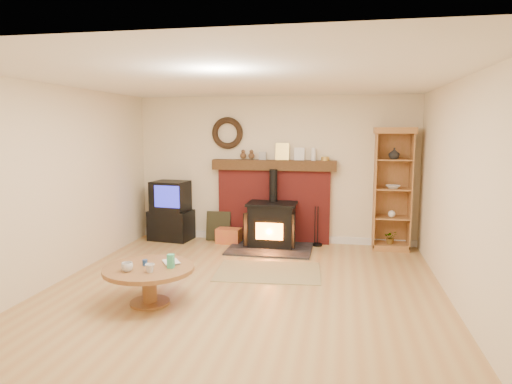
% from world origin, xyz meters
% --- Properties ---
extents(ground, '(5.50, 5.50, 0.00)m').
position_xyz_m(ground, '(0.00, 0.00, 0.00)').
color(ground, '#B18049').
rests_on(ground, ground).
extents(room_shell, '(5.02, 5.52, 2.61)m').
position_xyz_m(room_shell, '(-0.02, 0.09, 1.72)').
color(room_shell, beige).
rests_on(room_shell, ground).
extents(chimney_breast, '(2.20, 0.22, 1.78)m').
position_xyz_m(chimney_breast, '(0.00, 2.67, 0.80)').
color(chimney_breast, maroon).
rests_on(chimney_breast, ground).
extents(wood_stove, '(1.40, 1.00, 1.33)m').
position_xyz_m(wood_stove, '(0.03, 2.28, 0.38)').
color(wood_stove, black).
rests_on(wood_stove, ground).
extents(area_rug, '(1.54, 1.12, 0.01)m').
position_xyz_m(area_rug, '(0.19, 0.90, 0.01)').
color(area_rug, brown).
rests_on(area_rug, ground).
extents(tv_unit, '(0.80, 0.60, 1.08)m').
position_xyz_m(tv_unit, '(-1.87, 2.47, 0.52)').
color(tv_unit, black).
rests_on(tv_unit, ground).
extents(curio_cabinet, '(0.66, 0.47, 2.05)m').
position_xyz_m(curio_cabinet, '(2.03, 2.56, 1.03)').
color(curio_cabinet, olive).
rests_on(curio_cabinet, ground).
extents(firelog_box, '(0.45, 0.30, 0.27)m').
position_xyz_m(firelog_box, '(-0.76, 2.40, 0.13)').
color(firelog_box, gold).
rests_on(firelog_box, ground).
extents(leaning_painting, '(0.45, 0.12, 0.53)m').
position_xyz_m(leaning_painting, '(-1.00, 2.55, 0.27)').
color(leaning_painting, black).
rests_on(leaning_painting, ground).
extents(fire_tools, '(0.16, 0.16, 0.70)m').
position_xyz_m(fire_tools, '(0.80, 2.50, 0.11)').
color(fire_tools, black).
rests_on(fire_tools, ground).
extents(coffee_table, '(1.05, 1.05, 0.61)m').
position_xyz_m(coffee_table, '(-0.98, -0.53, 0.36)').
color(coffee_table, brown).
rests_on(coffee_table, ground).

